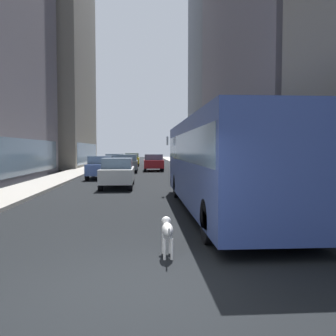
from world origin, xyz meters
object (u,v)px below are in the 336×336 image
at_px(car_red_coupe, 154,162).
at_px(car_yellow_taxi, 132,159).
at_px(dalmatian_dog, 167,230).
at_px(car_grey_wagon, 128,163).
at_px(car_white_van, 118,173).
at_px(car_blue_hatchback, 101,167).
at_px(car_silver_sedan, 115,161).
at_px(transit_bus, 220,159).
at_px(pedestrian_with_handbag, 276,175).

distance_m(car_red_coupe, car_yellow_taxi, 10.62).
bearing_deg(car_yellow_taxi, dalmatian_dog, -87.23).
bearing_deg(car_grey_wagon, dalmatian_dog, -85.92).
xyz_separation_m(car_white_van, car_yellow_taxi, (-0.00, 25.60, 0.00)).
bearing_deg(car_red_coupe, car_blue_hatchback, -113.46).
distance_m(car_silver_sedan, car_grey_wagon, 5.46).
bearing_deg(car_silver_sedan, car_white_van, -85.04).
distance_m(car_silver_sedan, car_white_van, 18.49).
height_order(car_white_van, car_red_coupe, same).
height_order(transit_bus, dalmatian_dog, transit_bus).
distance_m(car_grey_wagon, dalmatian_dog, 26.23).
height_order(car_yellow_taxi, dalmatian_dog, car_yellow_taxi).
bearing_deg(car_silver_sedan, car_grey_wagon, -72.95).
height_order(car_grey_wagon, car_yellow_taxi, same).
distance_m(car_white_van, dalmatian_dog, 13.09).
bearing_deg(car_blue_hatchback, car_grey_wagon, 77.40).
bearing_deg(pedestrian_with_handbag, car_yellow_taxi, 103.05).
bearing_deg(car_silver_sedan, pedestrian_with_handbag, -69.62).
relative_size(car_red_coupe, car_grey_wagon, 0.96).
bearing_deg(car_grey_wagon, car_white_van, -90.00).
distance_m(car_yellow_taxi, pedestrian_with_handbag, 31.34).
bearing_deg(dalmatian_dog, car_grey_wagon, 94.08).
bearing_deg(transit_bus, car_red_coupe, 93.95).
bearing_deg(car_grey_wagon, car_yellow_taxi, 90.00).
height_order(car_silver_sedan, pedestrian_with_handbag, pedestrian_with_handbag).
xyz_separation_m(car_red_coupe, pedestrian_with_handbag, (4.67, -20.19, 0.19)).
xyz_separation_m(dalmatian_dog, pedestrian_with_handbag, (5.21, 8.03, 0.50)).
xyz_separation_m(car_white_van, pedestrian_with_handbag, (7.07, -4.93, 0.19)).
height_order(car_yellow_taxi, pedestrian_with_handbag, pedestrian_with_handbag).
height_order(car_silver_sedan, car_grey_wagon, same).
bearing_deg(car_white_van, pedestrian_with_handbag, -34.86).
relative_size(car_white_van, pedestrian_with_handbag, 2.54).
height_order(transit_bus, car_yellow_taxi, transit_bus).
distance_m(transit_bus, dalmatian_dog, 5.60).
distance_m(car_silver_sedan, car_red_coupe, 5.10).
bearing_deg(dalmatian_dog, transit_bus, 66.98).
bearing_deg(car_silver_sedan, transit_bus, -78.00).
distance_m(car_grey_wagon, car_yellow_taxi, 12.40).
bearing_deg(car_blue_hatchback, dalmatian_dog, -79.66).
relative_size(car_silver_sedan, car_white_van, 1.00).
xyz_separation_m(car_silver_sedan, pedestrian_with_handbag, (8.67, -23.35, 0.19)).
bearing_deg(car_grey_wagon, pedestrian_with_handbag, -68.69).
distance_m(car_blue_hatchback, pedestrian_with_handbag, 13.99).
height_order(car_silver_sedan, dalmatian_dog, car_silver_sedan).
xyz_separation_m(transit_bus, car_red_coupe, (-1.60, 23.20, -0.96)).
relative_size(car_white_van, car_red_coupe, 1.09).
xyz_separation_m(car_blue_hatchback, dalmatian_dog, (3.47, -19.00, -0.31)).
relative_size(car_grey_wagon, pedestrian_with_handbag, 2.42).
bearing_deg(dalmatian_dog, car_red_coupe, 88.92).
bearing_deg(car_yellow_taxi, transit_bus, -83.20).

